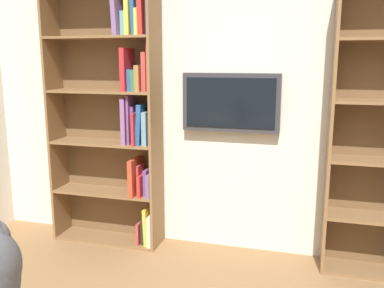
# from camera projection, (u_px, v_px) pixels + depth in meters

# --- Properties ---
(wall_back) EXTENTS (4.52, 0.06, 2.70)m
(wall_back) POSITION_uv_depth(u_px,v_px,m) (237.00, 87.00, 3.31)
(wall_back) COLOR silver
(wall_back) RESTS_ON ground
(bookshelf_right) EXTENTS (0.94, 0.28, 2.18)m
(bookshelf_right) POSITION_uv_depth(u_px,v_px,m) (118.00, 114.00, 3.46)
(bookshelf_right) COLOR brown
(bookshelf_right) RESTS_ON ground
(wall_mounted_tv) EXTENTS (0.77, 0.07, 0.46)m
(wall_mounted_tv) POSITION_uv_depth(u_px,v_px,m) (231.00, 103.00, 3.27)
(wall_mounted_tv) COLOR #333338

